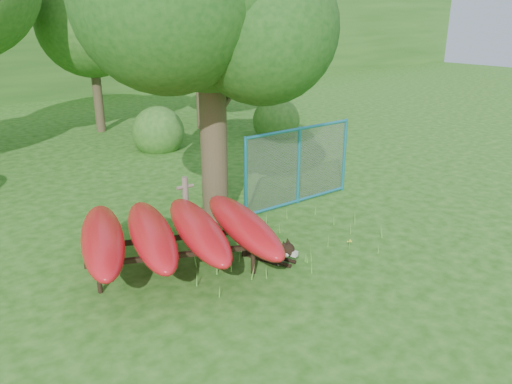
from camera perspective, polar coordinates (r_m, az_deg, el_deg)
ground at (r=9.71m, az=3.46°, el=-7.70°), size 80.00×80.00×0.00m
wooden_post at (r=10.41m, az=-8.00°, el=-1.63°), size 0.37×0.13×1.35m
kayak_rack at (r=8.98m, az=-9.25°, el=-4.52°), size 3.83×4.15×1.07m
husky_dog at (r=9.58m, az=1.90°, el=-6.84°), size 0.58×1.17×0.53m
fence_section at (r=12.23m, az=4.89°, el=3.00°), size 3.30×0.13×3.21m
wildflower_clump at (r=10.20m, az=10.65°, el=-5.63°), size 0.09×0.08×0.20m
bg_tree_c at (r=20.74m, az=-18.42°, el=17.77°), size 4.00×4.00×6.12m
shrub_right at (r=19.45m, az=2.31°, el=6.41°), size 1.80×1.80×1.80m
shrub_mid at (r=17.83m, az=-10.98°, el=4.83°), size 1.80×1.80×1.80m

